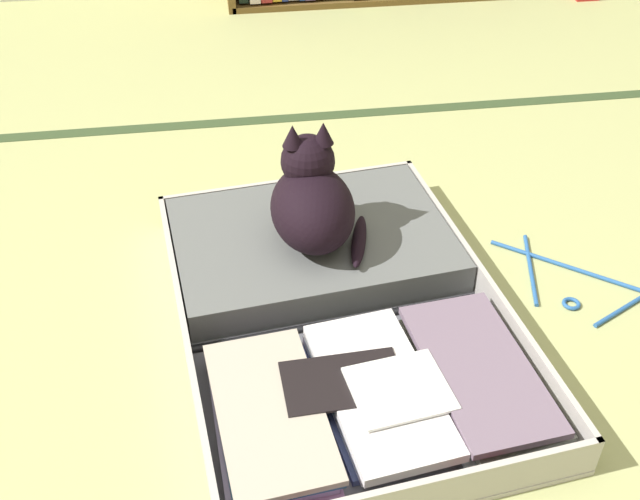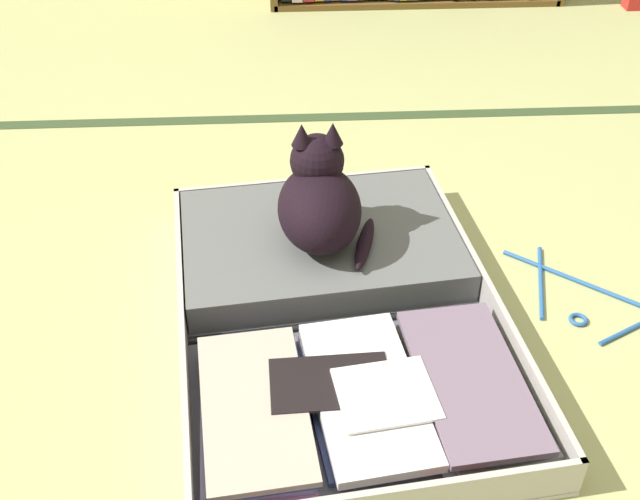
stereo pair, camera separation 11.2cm
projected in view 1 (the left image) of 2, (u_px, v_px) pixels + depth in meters
The scene contains 5 objects.
ground_plane at pixel (312, 419), 1.44m from camera, with size 10.00×10.00×0.00m, color tan.
tatami_border at pixel (259, 120), 2.38m from camera, with size 4.80×0.05×0.00m.
open_suitcase at pixel (335, 301), 1.65m from camera, with size 0.77×1.02×0.09m.
black_cat at pixel (312, 201), 1.69m from camera, with size 0.24×0.27×0.27m.
clothes_hanger at pixel (582, 282), 1.75m from camera, with size 0.37×0.34×0.01m.
Camera 1 is at (-0.12, -0.93, 1.14)m, focal length 42.57 mm.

